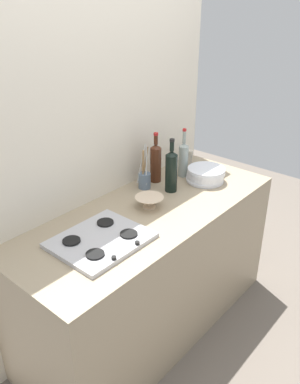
% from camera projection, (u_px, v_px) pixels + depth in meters
% --- Properties ---
extents(ground_plane, '(6.00, 6.00, 0.00)m').
position_uv_depth(ground_plane, '(150.00, 322.00, 2.78)').
color(ground_plane, '#6B6056').
rests_on(ground_plane, ground).
extents(counter_block, '(1.80, 0.70, 0.90)m').
position_uv_depth(counter_block, '(150.00, 271.00, 2.57)').
color(counter_block, tan).
rests_on(counter_block, ground).
extents(backsplash_panel, '(1.90, 0.06, 2.18)m').
position_uv_depth(backsplash_panel, '(104.00, 164.00, 2.51)').
color(backsplash_panel, beige).
rests_on(backsplash_panel, ground).
extents(stovetop_hob, '(0.47, 0.40, 0.04)m').
position_uv_depth(stovetop_hob, '(101.00, 240.00, 2.06)').
color(stovetop_hob, '#B2B2B7').
rests_on(stovetop_hob, counter_block).
extents(plate_stack, '(0.26, 0.26, 0.10)m').
position_uv_depth(plate_stack, '(206.00, 175.00, 2.71)').
color(plate_stack, white).
rests_on(plate_stack, counter_block).
extents(wine_bottle_leftmost, '(0.08, 0.08, 0.35)m').
position_uv_depth(wine_bottle_leftmost, '(171.00, 170.00, 2.54)').
color(wine_bottle_leftmost, black).
rests_on(wine_bottle_leftmost, counter_block).
extents(wine_bottle_mid_left, '(0.08, 0.08, 0.34)m').
position_uv_depth(wine_bottle_mid_left, '(156.00, 162.00, 2.67)').
color(wine_bottle_mid_left, '#472314').
rests_on(wine_bottle_mid_left, counter_block).
extents(wine_bottle_mid_right, '(0.07, 0.07, 0.34)m').
position_uv_depth(wine_bottle_mid_right, '(183.00, 159.00, 2.75)').
color(wine_bottle_mid_right, gray).
rests_on(wine_bottle_mid_right, counter_block).
extents(mixing_bowl, '(0.17, 0.17, 0.07)m').
position_uv_depth(mixing_bowl, '(149.00, 202.00, 2.38)').
color(mixing_bowl, beige).
rests_on(mixing_bowl, counter_block).
extents(utensil_crock, '(0.08, 0.08, 0.31)m').
position_uv_depth(utensil_crock, '(144.00, 179.00, 2.61)').
color(utensil_crock, slate).
rests_on(utensil_crock, counter_block).
extents(condiment_jar_front, '(0.06, 0.06, 0.10)m').
position_uv_depth(condiment_jar_front, '(189.00, 157.00, 2.99)').
color(condiment_jar_front, '#9E998C').
rests_on(condiment_jar_front, counter_block).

